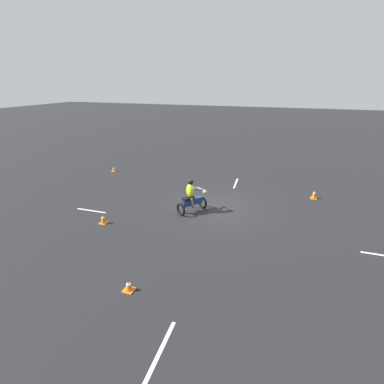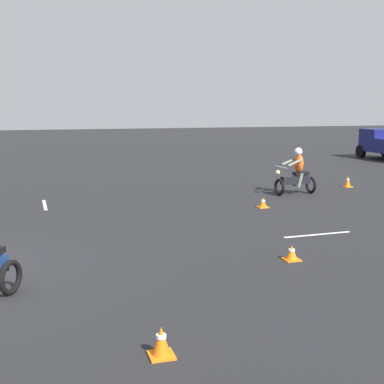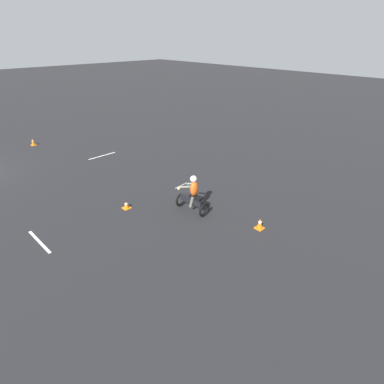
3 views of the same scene
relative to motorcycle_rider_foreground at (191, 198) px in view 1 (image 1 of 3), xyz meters
name	(u,v)px [view 1 (image 1 of 3)]	position (x,y,z in m)	size (l,w,h in m)	color
ground_plane	(215,207)	(-0.88, -0.98, -0.73)	(120.00, 120.00, 0.00)	black
motorcycle_rider_foreground	(191,198)	(0.00, 0.00, 0.00)	(1.26, 1.50, 1.66)	black
traffic_cone_near_right	(129,286)	(-0.17, 5.94, -0.58)	(0.32, 0.32, 0.31)	orange
traffic_cone_mid_center	(103,219)	(3.20, 2.42, -0.53)	(0.32, 0.32, 0.40)	orange
traffic_cone_mid_left	(114,169)	(7.27, -4.53, -0.57)	(0.32, 0.32, 0.32)	orange
traffic_cone_far_right	(314,195)	(-5.48, -3.78, -0.51)	(0.32, 0.32, 0.45)	orange
lane_stripe_e	(91,211)	(4.56, 1.48, -0.72)	(0.10, 1.57, 0.01)	silver
lane_stripe_n	(160,351)	(-1.96, 7.55, -0.72)	(0.10, 1.83, 0.01)	silver
lane_stripe_s	(236,183)	(-1.11, -4.86, -0.72)	(0.10, 1.86, 0.01)	silver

